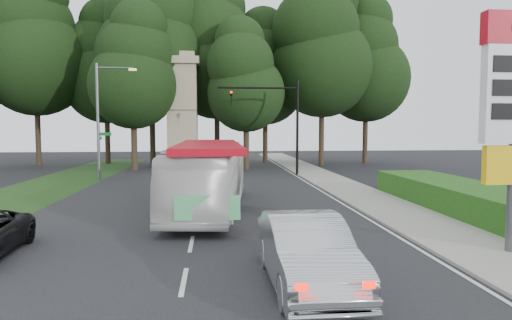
{
  "coord_description": "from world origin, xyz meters",
  "views": [
    {
      "loc": [
        0.75,
        -10.14,
        3.66
      ],
      "look_at": [
        2.59,
        10.12,
        2.2
      ],
      "focal_mm": 32.0,
      "sensor_mm": 36.0,
      "label": 1
    }
  ],
  "objects": [
    {
      "name": "sedan_silver",
      "position": [
        2.83,
        -0.01,
        0.81
      ],
      "size": [
        1.81,
        4.97,
        1.63
      ],
      "primitive_type": "imported",
      "rotation": [
        0.0,
        0.0,
        0.02
      ],
      "color": "#B6B8BE",
      "rests_on": "ground"
    },
    {
      "name": "grass_verge_left",
      "position": [
        -9.5,
        18.0,
        0.01
      ],
      "size": [
        5.0,
        50.0,
        0.02
      ],
      "primitive_type": "cube",
      "color": "#193814",
      "rests_on": "ground"
    },
    {
      "name": "tree_center_right",
      "position": [
        1.0,
        35.0,
        11.02
      ],
      "size": [
        9.24,
        9.24,
        18.15
      ],
      "color": "#2D2116",
      "rests_on": "ground"
    },
    {
      "name": "hedge",
      "position": [
        11.5,
        8.0,
        0.6
      ],
      "size": [
        3.0,
        14.0,
        1.2
      ],
      "primitive_type": "cube",
      "color": "#1D4813",
      "rests_on": "ground"
    },
    {
      "name": "traffic_signal_mast",
      "position": [
        5.68,
        24.0,
        4.67
      ],
      "size": [
        6.1,
        0.35,
        7.2
      ],
      "color": "black",
      "rests_on": "ground"
    },
    {
      "name": "sidewalk_right",
      "position": [
        8.5,
        12.0,
        0.06
      ],
      "size": [
        3.0,
        80.0,
        0.12
      ],
      "primitive_type": "cube",
      "color": "gray",
      "rests_on": "ground"
    },
    {
      "name": "tree_far_east",
      "position": [
        16.0,
        35.0,
        10.35
      ],
      "size": [
        8.68,
        8.68,
        17.05
      ],
      "color": "#2D2116",
      "rests_on": "ground"
    },
    {
      "name": "ground",
      "position": [
        0.0,
        0.0,
        0.0
      ],
      "size": [
        120.0,
        120.0,
        0.0
      ],
      "primitive_type": "plane",
      "color": "black",
      "rests_on": "ground"
    },
    {
      "name": "tree_monument_left",
      "position": [
        -6.0,
        29.0,
        8.68
      ],
      "size": [
        7.28,
        7.28,
        14.3
      ],
      "color": "#2D2116",
      "rests_on": "ground"
    },
    {
      "name": "road_surface",
      "position": [
        0.0,
        12.0,
        0.01
      ],
      "size": [
        14.0,
        80.0,
        0.02
      ],
      "primitive_type": "cube",
      "color": "black",
      "rests_on": "ground"
    },
    {
      "name": "tree_east_mid",
      "position": [
        11.0,
        33.0,
        11.35
      ],
      "size": [
        9.52,
        9.52,
        18.7
      ],
      "color": "#2D2116",
      "rests_on": "ground"
    },
    {
      "name": "transit_bus",
      "position": [
        0.5,
        9.7,
        1.49
      ],
      "size": [
        3.67,
        10.91,
        2.98
      ],
      "primitive_type": "imported",
      "rotation": [
        0.0,
        0.0,
        -0.11
      ],
      "color": "silver",
      "rests_on": "ground"
    },
    {
      "name": "tree_east_near",
      "position": [
        6.0,
        37.0,
        9.68
      ],
      "size": [
        8.12,
        8.12,
        15.95
      ],
      "color": "#2D2116",
      "rests_on": "ground"
    },
    {
      "name": "tree_monument_right",
      "position": [
        3.5,
        29.5,
        8.01
      ],
      "size": [
        6.72,
        6.72,
        13.2
      ],
      "color": "#2D2116",
      "rests_on": "ground"
    },
    {
      "name": "tree_west_mid",
      "position": [
        -16.0,
        35.0,
        11.69
      ],
      "size": [
        9.8,
        9.8,
        19.25
      ],
      "color": "#2D2116",
      "rests_on": "ground"
    },
    {
      "name": "monument",
      "position": [
        -2.0,
        30.0,
        5.1
      ],
      "size": [
        3.0,
        3.0,
        10.05
      ],
      "color": "gray",
      "rests_on": "ground"
    },
    {
      "name": "streetlight_signs",
      "position": [
        -6.99,
        22.01,
        4.44
      ],
      "size": [
        2.75,
        0.98,
        8.0
      ],
      "color": "#59595E",
      "rests_on": "ground"
    },
    {
      "name": "tree_center_left",
      "position": [
        -5.0,
        33.0,
        12.02
      ],
      "size": [
        10.08,
        10.08,
        19.8
      ],
      "color": "#2D2116",
      "rests_on": "ground"
    },
    {
      "name": "tree_west_near",
      "position": [
        -10.0,
        37.0,
        10.02
      ],
      "size": [
        8.4,
        8.4,
        16.5
      ],
      "color": "#2D2116",
      "rests_on": "ground"
    }
  ]
}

